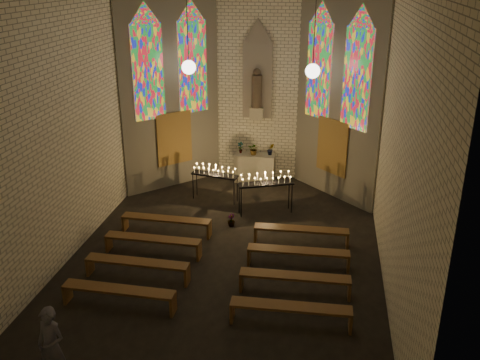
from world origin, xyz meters
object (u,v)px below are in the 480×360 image
object	(u,v)px
altar	(255,168)
visitor	(52,346)
aisle_flower_pot	(231,220)
votive_stand_left	(215,172)
votive_stand_right	(266,181)

from	to	relation	value
altar	visitor	bearing A→B (deg)	-102.16
altar	aisle_flower_pot	bearing A→B (deg)	-92.75
altar	aisle_flower_pot	distance (m)	3.62
votive_stand_left	aisle_flower_pot	bearing A→B (deg)	-52.92
votive_stand_left	votive_stand_right	distance (m)	1.86
visitor	votive_stand_right	bearing A→B (deg)	80.89
altar	visitor	xyz separation A→B (m)	(-2.22, -10.31, 0.28)
altar	aisle_flower_pot	world-z (taller)	altar
votive_stand_right	altar	bearing A→B (deg)	84.33
votive_stand_right	visitor	bearing A→B (deg)	-131.68
aisle_flower_pot	altar	bearing A→B (deg)	87.25
altar	aisle_flower_pot	xyz separation A→B (m)	(-0.17, -3.60, -0.31)
altar	votive_stand_right	xyz separation A→B (m)	(0.70, -2.53, 0.57)
aisle_flower_pot	votive_stand_right	size ratio (longest dim) A/B	0.22
aisle_flower_pot	visitor	world-z (taller)	visitor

